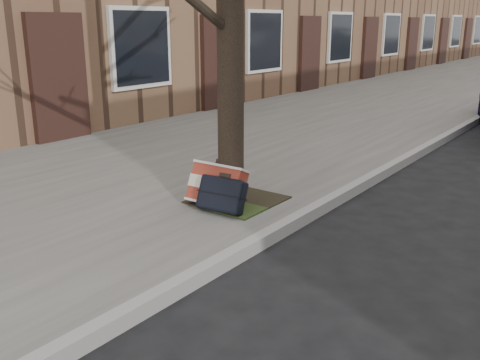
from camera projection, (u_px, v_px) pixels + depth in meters
The scene contains 5 objects.
ground at pixel (364, 317), 3.71m from camera, with size 120.00×120.00×0.00m, color black.
near_sidewalk at pixel (451, 82), 17.34m from camera, with size 5.00×70.00×0.12m, color slate.
dirt_patch at pixel (238, 200), 5.74m from camera, with size 0.85×0.85×0.01m, color black.
suitcase_red at pixel (217, 186), 5.47m from camera, with size 0.59×0.16×0.43m, color maroon.
suitcase_navy at pixel (222, 194), 5.33m from camera, with size 0.49×0.16×0.35m, color black.
Camera 1 is at (1.27, -3.15, 1.98)m, focal length 40.00 mm.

